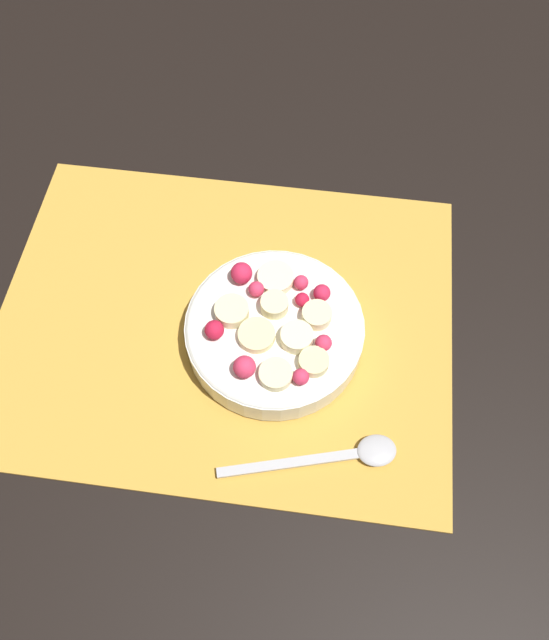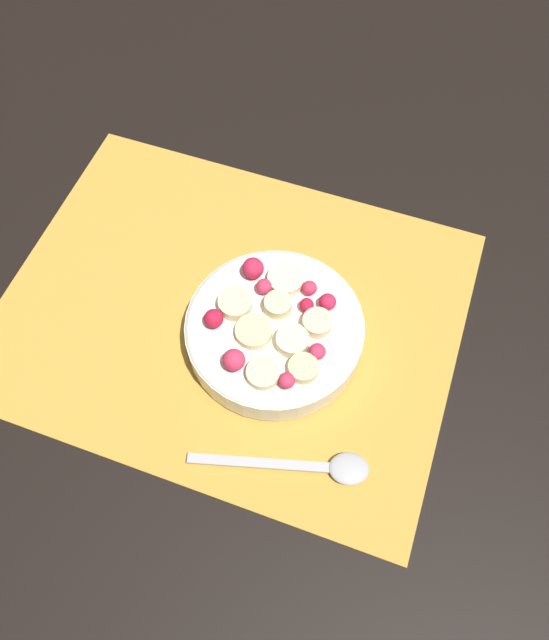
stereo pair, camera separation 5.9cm
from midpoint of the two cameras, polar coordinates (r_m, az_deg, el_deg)
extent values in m
plane|color=black|center=(0.65, -7.22, -0.30)|extent=(3.00, 3.00, 0.00)
cube|color=gold|center=(0.65, -7.24, -0.18)|extent=(0.47, 0.37, 0.01)
cylinder|color=silver|center=(0.62, -2.75, -1.35)|extent=(0.18, 0.18, 0.03)
torus|color=silver|center=(0.60, -2.80, -0.85)|extent=(0.18, 0.18, 0.01)
cylinder|color=white|center=(0.60, -2.81, -0.65)|extent=(0.16, 0.16, 0.00)
cylinder|color=beige|center=(0.60, -2.88, 0.79)|extent=(0.04, 0.04, 0.01)
cylinder|color=beige|center=(0.59, -4.52, -1.67)|extent=(0.05, 0.05, 0.01)
cylinder|color=beige|center=(0.60, -6.73, 0.55)|extent=(0.04, 0.04, 0.01)
cylinder|color=#F4EAB7|center=(0.58, -0.84, -1.85)|extent=(0.04, 0.04, 0.01)
cylinder|color=#F4EAB7|center=(0.62, -2.63, 3.61)|extent=(0.05, 0.05, 0.01)
cylinder|color=beige|center=(0.57, 0.68, -4.14)|extent=(0.04, 0.04, 0.01)
cylinder|color=beige|center=(0.57, -2.86, -5.27)|extent=(0.03, 0.03, 0.01)
cylinder|color=beige|center=(0.60, 1.06, 0.18)|extent=(0.04, 0.04, 0.01)
sphere|color=red|center=(0.59, -8.71, -1.12)|extent=(0.02, 0.02, 0.02)
sphere|color=red|center=(0.60, -0.24, 1.62)|extent=(0.01, 0.01, 0.01)
sphere|color=#D12347|center=(0.62, -5.78, 4.06)|extent=(0.02, 0.02, 0.02)
sphere|color=#DB3356|center=(0.61, -4.44, 2.58)|extent=(0.02, 0.02, 0.02)
sphere|color=#DB3356|center=(0.57, -5.74, -4.57)|extent=(0.02, 0.02, 0.02)
sphere|color=#DB3356|center=(0.58, 1.61, -2.37)|extent=(0.02, 0.02, 0.02)
sphere|color=#DB3356|center=(0.57, -0.57, -5.51)|extent=(0.02, 0.02, 0.02)
sphere|color=#DB3356|center=(0.61, -0.31, 3.21)|extent=(0.01, 0.01, 0.01)
sphere|color=#D12347|center=(0.61, 1.58, 2.25)|extent=(0.02, 0.02, 0.02)
cube|color=#B2B2B7|center=(0.58, -1.71, -13.26)|extent=(0.13, 0.04, 0.00)
ellipsoid|color=#B2B2B7|center=(0.58, 6.44, -12.05)|extent=(0.04, 0.04, 0.01)
camera|label=1|loc=(0.03, -92.87, -5.28)|focal=35.00mm
camera|label=2|loc=(0.03, 87.13, 5.28)|focal=35.00mm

